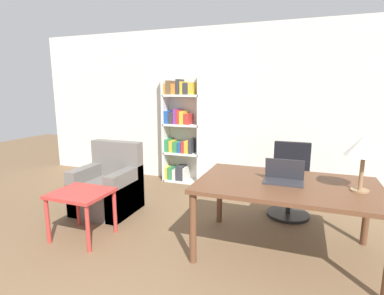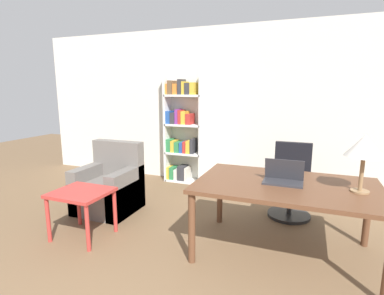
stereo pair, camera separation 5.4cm
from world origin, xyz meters
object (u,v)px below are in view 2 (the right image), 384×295
(office_chair, at_px, (291,184))
(bookshelf, at_px, (182,130))
(side_table_blue, at_px, (81,198))
(desk, at_px, (286,191))
(armchair, at_px, (109,188))
(laptop, at_px, (283,178))
(table_lamp, at_px, (365,147))

(office_chair, relative_size, bookshelf, 0.47)
(side_table_blue, relative_size, bookshelf, 0.30)
(desk, relative_size, bookshelf, 0.85)
(side_table_blue, distance_m, armchair, 0.80)
(desk, bearing_deg, armchair, 172.58)
(laptop, bearing_deg, side_table_blue, -167.40)
(desk, bearing_deg, bookshelf, 135.55)
(office_chair, bearing_deg, table_lamp, -58.96)
(table_lamp, relative_size, armchair, 0.56)
(desk, height_order, office_chair, office_chair)
(bookshelf, bearing_deg, laptop, -44.65)
(armchair, distance_m, bookshelf, 1.76)
(office_chair, bearing_deg, side_table_blue, -145.09)
(side_table_blue, bearing_deg, bookshelf, 84.43)
(office_chair, bearing_deg, bookshelf, 156.42)
(table_lamp, xyz_separation_m, armchair, (-2.99, 0.32, -0.85))
(armchair, bearing_deg, desk, -7.42)
(desk, bearing_deg, office_chair, 90.04)
(desk, bearing_deg, laptop, 149.35)
(laptop, relative_size, bookshelf, 0.18)
(table_lamp, bearing_deg, laptop, 177.50)
(desk, height_order, laptop, laptop)
(desk, distance_m, table_lamp, 0.80)
(laptop, distance_m, office_chair, 1.09)
(laptop, bearing_deg, bookshelf, 135.35)
(side_table_blue, distance_m, bookshelf, 2.40)
(desk, height_order, bookshelf, bookshelf)
(laptop, distance_m, table_lamp, 0.76)
(laptop, xyz_separation_m, office_chair, (0.03, 1.03, -0.37))
(table_lamp, distance_m, office_chair, 1.43)
(office_chair, bearing_deg, laptop, -91.83)
(office_chair, xyz_separation_m, bookshelf, (-1.92, 0.84, 0.51))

